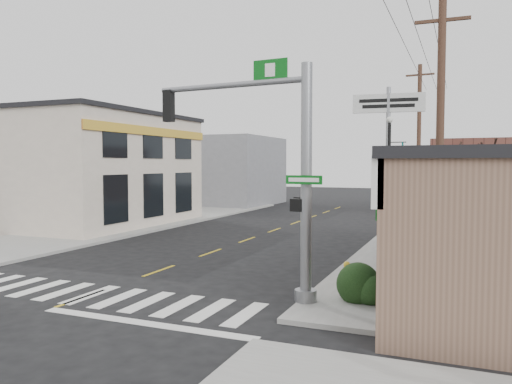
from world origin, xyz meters
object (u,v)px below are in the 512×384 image
at_px(fire_hydrant, 347,271).
at_px(lamp_post, 390,170).
at_px(utility_pole_near, 440,149).
at_px(utility_pole_far, 419,142).
at_px(bare_tree, 469,149).
at_px(dance_center_sign, 388,126).
at_px(guide_sign, 397,216).
at_px(traffic_signal_pole, 279,157).

xyz_separation_m(fire_hydrant, lamp_post, (0.16, 8.70, 3.08)).
distance_m(fire_hydrant, utility_pole_near, 4.79).
bearing_deg(utility_pole_near, utility_pole_far, 95.15).
distance_m(bare_tree, utility_pole_near, 3.79).
relative_size(dance_center_sign, utility_pole_near, 0.96).
distance_m(lamp_post, utility_pole_far, 9.15).
bearing_deg(guide_sign, utility_pole_far, 93.33).
distance_m(traffic_signal_pole, guide_sign, 7.15).
xyz_separation_m(traffic_signal_pole, utility_pole_far, (2.09, 20.23, 1.18)).
height_order(bare_tree, utility_pole_far, utility_pole_far).
height_order(dance_center_sign, utility_pole_far, utility_pole_far).
distance_m(lamp_post, bare_tree, 7.08).
height_order(fire_hydrant, utility_pole_near, utility_pole_near).
bearing_deg(traffic_signal_pole, utility_pole_far, 88.31).
xyz_separation_m(traffic_signal_pole, dance_center_sign, (1.09, 13.57, 1.77)).
bearing_deg(lamp_post, dance_center_sign, 96.73).
relative_size(guide_sign, utility_pole_near, 0.34).
distance_m(utility_pole_near, utility_pole_far, 19.02).
distance_m(traffic_signal_pole, fire_hydrant, 4.59).
relative_size(fire_hydrant, bare_tree, 0.13).
relative_size(utility_pole_near, utility_pole_far, 0.81).
bearing_deg(lamp_post, fire_hydrant, -94.92).
xyz_separation_m(utility_pole_near, utility_pole_far, (-2.00, 18.88, 0.99)).
distance_m(traffic_signal_pole, bare_tree, 7.01).
distance_m(dance_center_sign, utility_pole_near, 12.68).
relative_size(traffic_signal_pole, bare_tree, 1.23).
distance_m(guide_sign, bare_tree, 3.69).
relative_size(bare_tree, utility_pole_near, 0.67).
relative_size(fire_hydrant, lamp_post, 0.11).
xyz_separation_m(guide_sign, dance_center_sign, (-1.34, 7.19, 3.91)).
xyz_separation_m(guide_sign, utility_pole_far, (-0.34, 13.85, 3.32)).
bearing_deg(utility_pole_near, traffic_signal_pole, -162.66).
xyz_separation_m(fire_hydrant, dance_center_sign, (-0.28, 11.02, 5.33)).
height_order(traffic_signal_pole, bare_tree, traffic_signal_pole).
bearing_deg(lamp_post, utility_pole_near, -79.38).
bearing_deg(guide_sign, bare_tree, -26.64).
xyz_separation_m(bare_tree, utility_pole_far, (-2.77, 15.18, 0.88)).
relative_size(lamp_post, utility_pole_far, 0.60).
bearing_deg(utility_pole_far, bare_tree, -74.26).
bearing_deg(guide_sign, fire_hydrant, -103.55).
relative_size(fire_hydrant, utility_pole_far, 0.07).
distance_m(guide_sign, utility_pole_far, 14.25).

